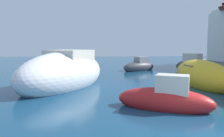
{
  "coord_description": "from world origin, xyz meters",
  "views": [
    {
      "loc": [
        -2.75,
        -4.01,
        2.12
      ],
      "look_at": [
        -1.7,
        11.96,
        0.44
      ],
      "focal_mm": 34.36,
      "sensor_mm": 36.0,
      "label": 1
    }
  ],
  "objects_px": {
    "moored_boat_0": "(201,76)",
    "moored_boat_6": "(195,66)",
    "moored_boat_7": "(139,66)",
    "moored_boat_9": "(165,99)",
    "moored_boat_3": "(65,73)",
    "moored_boat_1": "(85,66)"
  },
  "relations": [
    {
      "from": "moored_boat_7",
      "to": "moored_boat_1",
      "type": "bearing_deg",
      "value": -39.89
    },
    {
      "from": "moored_boat_0",
      "to": "moored_boat_3",
      "type": "height_order",
      "value": "moored_boat_3"
    },
    {
      "from": "moored_boat_6",
      "to": "moored_boat_9",
      "type": "relative_size",
      "value": 1.11
    },
    {
      "from": "moored_boat_1",
      "to": "moored_boat_7",
      "type": "height_order",
      "value": "moored_boat_7"
    },
    {
      "from": "moored_boat_3",
      "to": "moored_boat_7",
      "type": "bearing_deg",
      "value": 170.37
    },
    {
      "from": "moored_boat_1",
      "to": "moored_boat_3",
      "type": "relative_size",
      "value": 0.56
    },
    {
      "from": "moored_boat_6",
      "to": "moored_boat_1",
      "type": "bearing_deg",
      "value": -136.86
    },
    {
      "from": "moored_boat_1",
      "to": "moored_boat_9",
      "type": "distance_m",
      "value": 12.6
    },
    {
      "from": "moored_boat_0",
      "to": "moored_boat_1",
      "type": "relative_size",
      "value": 1.55
    },
    {
      "from": "moored_boat_6",
      "to": "moored_boat_0",
      "type": "bearing_deg",
      "value": -57.35
    },
    {
      "from": "moored_boat_0",
      "to": "moored_boat_7",
      "type": "height_order",
      "value": "moored_boat_0"
    },
    {
      "from": "moored_boat_0",
      "to": "moored_boat_3",
      "type": "relative_size",
      "value": 0.86
    },
    {
      "from": "moored_boat_0",
      "to": "moored_boat_6",
      "type": "height_order",
      "value": "moored_boat_6"
    },
    {
      "from": "moored_boat_6",
      "to": "moored_boat_9",
      "type": "distance_m",
      "value": 11.78
    },
    {
      "from": "moored_boat_1",
      "to": "moored_boat_7",
      "type": "relative_size",
      "value": 1.11
    },
    {
      "from": "moored_boat_9",
      "to": "moored_boat_3",
      "type": "bearing_deg",
      "value": -21.55
    },
    {
      "from": "moored_boat_0",
      "to": "moored_boat_9",
      "type": "bearing_deg",
      "value": -35.3
    },
    {
      "from": "moored_boat_7",
      "to": "moored_boat_9",
      "type": "bearing_deg",
      "value": 52.65
    },
    {
      "from": "moored_boat_7",
      "to": "moored_boat_6",
      "type": "bearing_deg",
      "value": 135.51
    },
    {
      "from": "moored_boat_6",
      "to": "moored_boat_7",
      "type": "bearing_deg",
      "value": -139.21
    },
    {
      "from": "moored_boat_0",
      "to": "moored_boat_1",
      "type": "xyz_separation_m",
      "value": [
        -6.87,
        7.68,
        -0.17
      ]
    },
    {
      "from": "moored_boat_0",
      "to": "moored_boat_1",
      "type": "bearing_deg",
      "value": -135.72
    }
  ]
}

